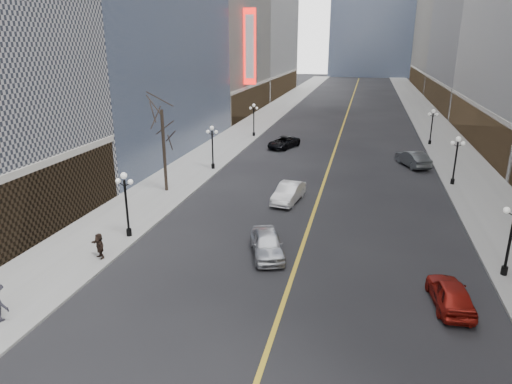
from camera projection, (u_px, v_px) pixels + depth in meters
The scene contains 17 objects.
sidewalk_east at pixel (443, 139), 62.60m from camera, with size 6.00×230.00×0.15m, color gray.
sidewalk_west at pixel (246, 131), 68.82m from camera, with size 6.00×230.00×0.15m, color gray.
lane_line at pixel (344, 124), 74.96m from camera, with size 0.25×200.00×0.02m, color gold.
streetlamp_east_1 at pixel (512, 230), 25.28m from camera, with size 1.26×0.44×4.52m.
streetlamp_east_2 at pixel (456, 155), 41.89m from camera, with size 1.26×0.44×4.52m.
streetlamp_east_3 at pixel (432, 123), 58.51m from camera, with size 1.26×0.44×4.52m.
streetlamp_west_1 at pixel (126, 198), 30.52m from camera, with size 1.26×0.44×4.52m.
streetlamp_west_2 at pixel (212, 143), 47.13m from camera, with size 1.26×0.44×4.52m.
streetlamp_west_3 at pixel (254, 116), 63.75m from camera, with size 1.26×0.44×4.52m.
theatre_marquee at pixel (250, 47), 74.72m from camera, with size 2.00×0.55×12.00m.
tree_west_far at pixel (162, 123), 39.08m from camera, with size 3.60×3.60×7.92m.
car_nb_near at pixel (267, 244), 28.60m from camera, with size 1.88×4.67×1.59m, color #B8BBC1.
car_nb_mid at pixel (289, 193), 38.23m from camera, with size 1.68×4.82×1.59m, color silver.
car_nb_far at pixel (284, 142), 57.70m from camera, with size 2.38×5.16×1.44m, color black.
car_sb_mid at pixel (450, 294), 23.04m from camera, with size 1.72×4.28×1.46m, color maroon.
car_sb_far at pixel (413, 159), 49.16m from camera, with size 1.80×5.15×1.70m, color #474B4E.
ped_west_far at pixel (99, 246), 27.93m from camera, with size 1.50×0.43×1.61m, color black.
Camera 1 is at (3.43, 3.99, 12.85)m, focal length 32.00 mm.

